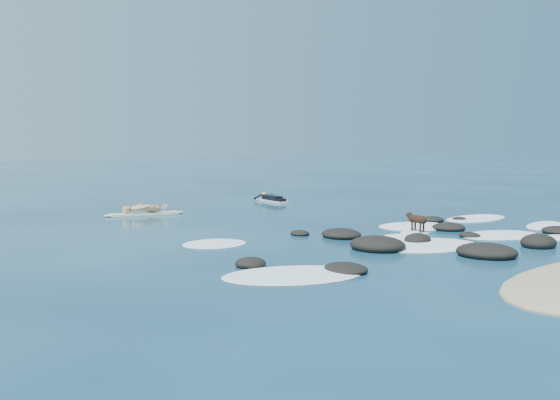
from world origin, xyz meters
TOP-DOWN VIEW (x-y plane):
  - ground at (0.00, 0.00)m, footprint 160.00×160.00m
  - reef_rocks at (0.26, -2.47)m, footprint 13.10×7.39m
  - breaking_foam at (0.49, -1.27)m, footprint 15.72×7.27m
  - standing_surfer_rig at (-5.15, 9.36)m, footprint 3.32×0.98m
  - paddling_surfer_rig at (2.19, 11.15)m, footprint 1.14×2.54m
  - dog at (0.70, -0.28)m, footprint 0.29×1.10m

SIDE VIEW (x-z plane):
  - ground at x=0.00m, z-range 0.00..0.00m
  - breaking_foam at x=0.49m, z-range -0.05..0.07m
  - reef_rocks at x=0.26m, z-range -0.15..0.36m
  - paddling_surfer_rig at x=2.19m, z-range -0.07..0.37m
  - dog at x=0.70m, z-range 0.11..0.81m
  - standing_surfer_rig at x=-5.15m, z-range -0.20..1.69m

